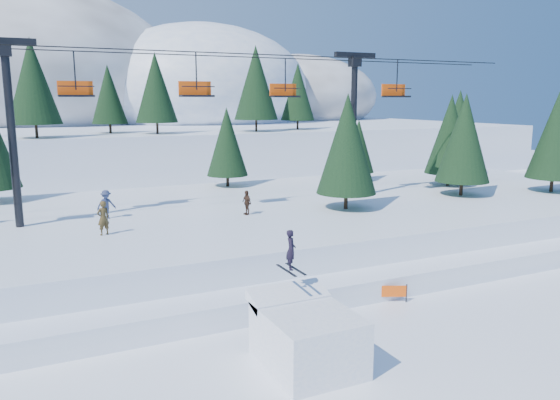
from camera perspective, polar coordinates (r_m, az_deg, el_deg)
name	(u,v)px	position (r m, az deg, el deg)	size (l,w,h in m)	color
ground	(314,379)	(19.94, 3.54, -18.18)	(160.00, 160.00, 0.00)	white
mid_shelf	(178,232)	(35.35, -10.63, -3.29)	(70.00, 22.00, 2.50)	white
berm	(233,292)	(26.38, -4.95, -9.52)	(70.00, 6.00, 1.10)	white
mountain_ridge	(44,99)	(88.74, -23.40, 9.69)	(119.00, 60.00, 26.46)	white
jump_kicker	(306,335)	(20.35, 2.78, -13.96)	(3.06, 4.32, 4.74)	white
chairlift	(187,103)	(34.63, -9.73, 9.95)	(46.07, 3.21, 10.28)	black
conifer_stand	(192,145)	(35.51, -9.14, 5.72)	(61.62, 17.38, 8.09)	black
distant_skiers	(159,203)	(34.02, -12.53, -0.26)	(28.50, 10.22, 1.82)	#3D271B
banner_near	(377,292)	(26.73, 10.13, -9.40)	(2.61, 1.21, 0.90)	black
banner_far	(423,272)	(30.09, 14.69, -7.31)	(2.86, 0.08, 0.90)	black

